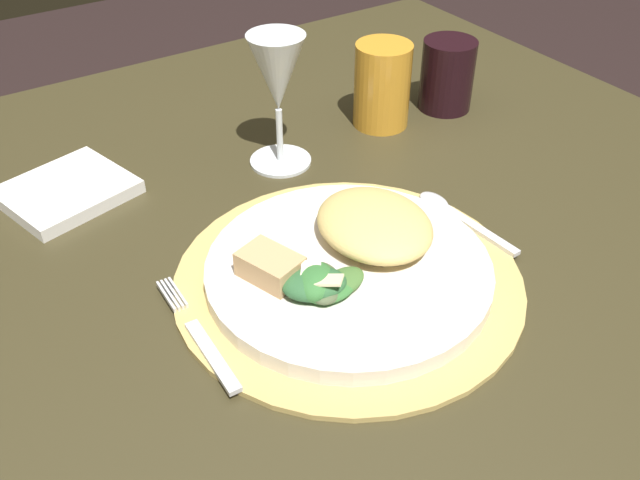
# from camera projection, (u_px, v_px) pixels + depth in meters

# --- Properties ---
(dining_table) EXTENTS (1.14, 1.06, 0.74)m
(dining_table) POSITION_uv_depth(u_px,v_px,m) (315.00, 356.00, 0.86)
(dining_table) COLOR #37311B
(dining_table) RESTS_ON ground
(placemat) EXTENTS (0.34, 0.34, 0.01)m
(placemat) POSITION_uv_depth(u_px,v_px,m) (348.00, 280.00, 0.69)
(placemat) COLOR tan
(placemat) RESTS_ON dining_table
(dinner_plate) EXTENTS (0.28, 0.28, 0.02)m
(dinner_plate) POSITION_uv_depth(u_px,v_px,m) (348.00, 271.00, 0.68)
(dinner_plate) COLOR silver
(dinner_plate) RESTS_ON placemat
(pasta_serving) EXTENTS (0.12, 0.14, 0.03)m
(pasta_serving) POSITION_uv_depth(u_px,v_px,m) (374.00, 224.00, 0.70)
(pasta_serving) COLOR #D9BA68
(pasta_serving) RESTS_ON dinner_plate
(salad_greens) EXTENTS (0.09, 0.07, 0.03)m
(salad_greens) POSITION_uv_depth(u_px,v_px,m) (321.00, 283.00, 0.64)
(salad_greens) COLOR #346E33
(salad_greens) RESTS_ON dinner_plate
(bread_piece) EXTENTS (0.05, 0.07, 0.03)m
(bread_piece) POSITION_uv_depth(u_px,v_px,m) (270.00, 266.00, 0.66)
(bread_piece) COLOR tan
(bread_piece) RESTS_ON dinner_plate
(fork) EXTENTS (0.02, 0.16, 0.00)m
(fork) POSITION_uv_depth(u_px,v_px,m) (200.00, 338.00, 0.62)
(fork) COLOR silver
(fork) RESTS_ON placemat
(spoon) EXTENTS (0.03, 0.14, 0.01)m
(spoon) POSITION_uv_depth(u_px,v_px,m) (451.00, 212.00, 0.77)
(spoon) COLOR silver
(spoon) RESTS_ON placemat
(napkin) EXTENTS (0.16, 0.15, 0.02)m
(napkin) POSITION_uv_depth(u_px,v_px,m) (67.00, 191.00, 0.81)
(napkin) COLOR white
(napkin) RESTS_ON dining_table
(wine_glass) EXTENTS (0.08, 0.08, 0.16)m
(wine_glass) POSITION_uv_depth(u_px,v_px,m) (277.00, 79.00, 0.80)
(wine_glass) COLOR silver
(wine_glass) RESTS_ON dining_table
(amber_tumbler) EXTENTS (0.07, 0.07, 0.11)m
(amber_tumbler) POSITION_uv_depth(u_px,v_px,m) (382.00, 85.00, 0.92)
(amber_tumbler) COLOR orange
(amber_tumbler) RESTS_ON dining_table
(dark_tumbler) EXTENTS (0.07, 0.07, 0.10)m
(dark_tumbler) POSITION_uv_depth(u_px,v_px,m) (447.00, 75.00, 0.96)
(dark_tumbler) COLOR black
(dark_tumbler) RESTS_ON dining_table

